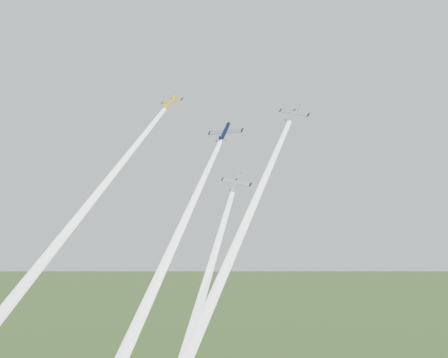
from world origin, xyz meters
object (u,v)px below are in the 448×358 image
plane_yellow (171,101)px  plane_navy (225,132)px  plane_silver_right (293,113)px  plane_silver_low (235,183)px

plane_yellow → plane_navy: plane_yellow is taller
plane_yellow → plane_silver_right: bearing=12.6°
plane_yellow → plane_silver_right: 31.42m
plane_yellow → plane_navy: 16.82m
plane_yellow → plane_silver_right: size_ratio=0.93×
plane_navy → plane_silver_low: (5.40, -11.09, -12.63)m
plane_navy → plane_silver_low: bearing=-55.6°
plane_yellow → plane_silver_low: plane_yellow is taller
plane_silver_right → plane_silver_low: (-10.95, -8.74, -15.79)m
plane_silver_right → plane_yellow: bearing=-174.7°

